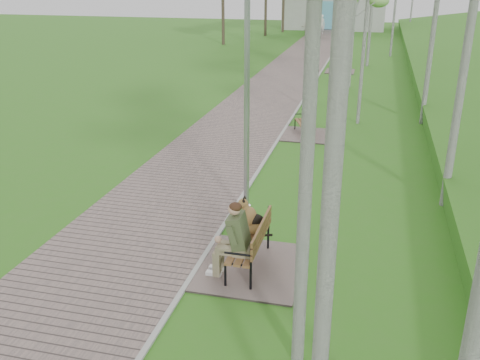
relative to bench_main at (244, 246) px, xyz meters
The scene contains 13 objects.
ground 2.82m from the bench_main, 109.07° to the right, with size 120.00×120.00×0.00m, color #376C21.
walkway 19.07m from the bench_main, 98.00° to the left, with size 3.50×67.00×0.04m, color #685954.
kerb 18.91m from the bench_main, 92.74° to the left, with size 0.10×67.00×0.05m, color #999993.
building_north 48.44m from the bench_main, 92.85° to the left, with size 10.00×5.20×4.00m.
bench_main is the anchor object (origin of this frame).
bench_second 9.51m from the bench_main, 90.64° to the left, with size 1.73×1.93×1.06m.
bench_third 23.08m from the bench_main, 89.71° to the left, with size 1.65×1.84×1.01m.
lamp_post_near 3.13m from the bench_main, 102.58° to the left, with size 0.21×0.21×5.44m.
lamp_post_second 13.71m from the bench_main, 92.07° to the left, with size 0.20×0.20×5.11m.
lamp_post_third 30.01m from the bench_main, 91.60° to the left, with size 0.21×0.21×5.46m.
lamp_post_far 46.32m from the bench_main, 90.65° to the left, with size 0.19×0.19×4.99m.
pedestrian_near 43.05m from the bench_main, 94.11° to the left, with size 0.65×0.43×1.78m, color white.
pedestrian_far 39.54m from the bench_main, 95.82° to the left, with size 0.90×0.70×1.85m, color gray.
Camera 1 is at (3.09, -6.37, 5.51)m, focal length 40.00 mm.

